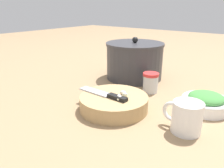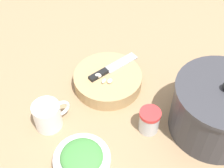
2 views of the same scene
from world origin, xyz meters
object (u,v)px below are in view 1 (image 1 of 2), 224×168
Objects in this scene: chef_knife at (106,94)px; herb_bowl at (206,102)px; coffee_mug at (186,117)px; garlic_cloves at (121,96)px; spice_jar at (151,82)px; cutting_board at (113,102)px; stock_pot at (134,61)px.

chef_knife is 0.35m from herb_bowl.
coffee_mug is (-0.00, -0.18, 0.02)m from herb_bowl.
spice_jar is at bearing 92.68° from garlic_cloves.
chef_knife is 2.43× the size of spice_jar.
coffee_mug is (0.27, 0.03, -0.01)m from chef_knife.
herb_bowl is 0.23m from spice_jar.
cutting_board is 0.38m from stock_pot.
herb_bowl is (0.22, 0.19, -0.03)m from garlic_cloves.
chef_knife and herb_bowl have the same top height.
herb_bowl is at bearing 40.71° from garlic_cloves.
chef_knife reaches higher than cutting_board.
coffee_mug is at bearing -42.56° from spice_jar.
garlic_cloves is at bearing -139.29° from herb_bowl.
garlic_cloves is 0.88× the size of spice_jar.
cutting_board is at bearing -68.49° from stock_pot.
cutting_board is at bearing -176.66° from coffee_mug.
chef_knife is at bearing -141.73° from cutting_board.
cutting_board is at bearing -142.62° from herb_bowl.
coffee_mug is (0.25, 0.01, 0.02)m from cutting_board.
spice_jar is at bearing 137.44° from coffee_mug.
garlic_cloves is 0.44× the size of herb_bowl.
cutting_board is 0.04m from chef_knife.
stock_pot reaches higher than herb_bowl.
cutting_board is 0.05m from garlic_cloves.
coffee_mug reaches higher than garlic_cloves.
herb_bowl is at bearing 88.86° from coffee_mug.
herb_bowl is at bearing -7.18° from spice_jar.
garlic_cloves is (0.03, 0.00, 0.03)m from cutting_board.
chef_knife is 0.24m from spice_jar.
stock_pot reaches higher than cutting_board.
cutting_board is 2.86× the size of spice_jar.
coffee_mug is at bearing -40.45° from stock_pot.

